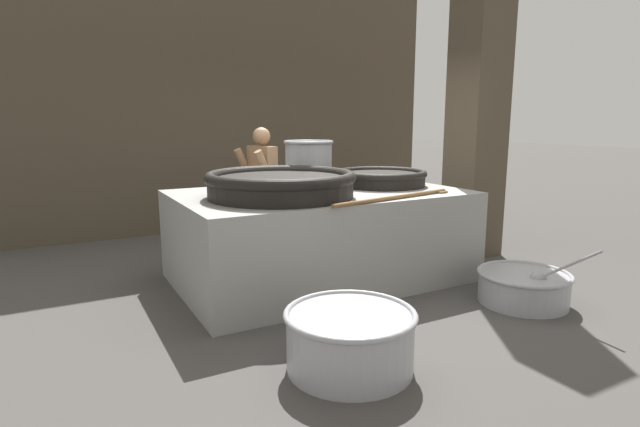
# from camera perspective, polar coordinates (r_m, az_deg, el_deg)

# --- Properties ---
(ground_plane) EXTENTS (60.00, 60.00, 0.00)m
(ground_plane) POSITION_cam_1_polar(r_m,az_deg,el_deg) (5.46, -0.00, -7.36)
(ground_plane) COLOR #474442
(back_wall) EXTENTS (7.32, 0.24, 4.21)m
(back_wall) POSITION_cam_1_polar(r_m,az_deg,el_deg) (8.08, -11.02, 13.40)
(back_wall) COLOR #4C4233
(back_wall) RESTS_ON ground_plane
(support_pillar) EXTENTS (0.55, 0.55, 4.21)m
(support_pillar) POSITION_cam_1_polar(r_m,az_deg,el_deg) (6.55, 17.70, 13.81)
(support_pillar) COLOR #4C4233
(support_pillar) RESTS_ON ground_plane
(hearth_platform) EXTENTS (2.95, 1.85, 0.95)m
(hearth_platform) POSITION_cam_1_polar(r_m,az_deg,el_deg) (5.33, -0.00, -2.50)
(hearth_platform) COLOR gray
(hearth_platform) RESTS_ON ground_plane
(giant_wok_near) EXTENTS (1.46, 1.46, 0.25)m
(giant_wok_near) POSITION_cam_1_polar(r_m,az_deg,el_deg) (4.84, -4.51, 3.46)
(giant_wok_near) COLOR black
(giant_wok_near) RESTS_ON hearth_platform
(giant_wok_far) EXTENTS (1.03, 1.03, 0.18)m
(giant_wok_far) POSITION_cam_1_polar(r_m,az_deg,el_deg) (5.75, 7.00, 4.14)
(giant_wok_far) COLOR black
(giant_wok_far) RESTS_ON hearth_platform
(stock_pot) EXTENTS (0.58, 0.58, 0.51)m
(stock_pot) POSITION_cam_1_polar(r_m,az_deg,el_deg) (5.86, -1.31, 5.98)
(stock_pot) COLOR gray
(stock_pot) RESTS_ON hearth_platform
(stirring_paddle) EXTENTS (1.51, 0.36, 0.04)m
(stirring_paddle) POSITION_cam_1_polar(r_m,az_deg,el_deg) (4.79, 8.95, 1.87)
(stirring_paddle) COLOR brown
(stirring_paddle) RESTS_ON hearth_platform
(cook) EXTENTS (0.43, 0.62, 1.60)m
(cook) POSITION_cam_1_polar(r_m,az_deg,el_deg) (6.39, -6.65, 3.16)
(cook) COLOR #9E7551
(cook) RESTS_ON ground_plane
(prep_bowl_vegetables) EXTENTS (0.85, 1.10, 0.66)m
(prep_bowl_vegetables) POSITION_cam_1_polar(r_m,az_deg,el_deg) (5.06, 22.25, -7.63)
(prep_bowl_vegetables) COLOR #9E9EA3
(prep_bowl_vegetables) RESTS_ON ground_plane
(prep_bowl_meat) EXTENTS (0.91, 0.91, 0.42)m
(prep_bowl_meat) POSITION_cam_1_polar(r_m,az_deg,el_deg) (3.51, 3.45, -13.92)
(prep_bowl_meat) COLOR #9E9EA3
(prep_bowl_meat) RESTS_ON ground_plane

